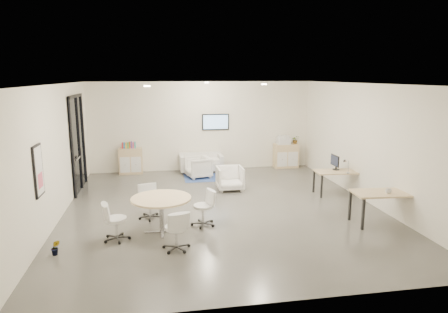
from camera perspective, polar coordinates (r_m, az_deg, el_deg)
name	(u,v)px	position (r m, az deg, el deg)	size (l,w,h in m)	color
room_shell	(222,148)	(10.10, -0.25, 1.23)	(9.60, 10.60, 4.80)	#4E4C47
glass_door	(78,140)	(12.67, -20.17, 2.16)	(0.09, 1.90, 2.85)	black
artwork	(38,171)	(8.73, -24.99, -1.87)	(0.05, 0.54, 1.04)	black
wall_tv	(216,122)	(14.52, -1.22, 4.96)	(0.98, 0.06, 0.58)	black
ceiling_spots	(210,84)	(10.74, -2.07, 10.30)	(3.14, 4.14, 0.03)	#FFEAC6
sideboard_left	(131,161)	(14.40, -13.18, -0.63)	(0.81, 0.42, 0.91)	#D5BA80
sideboard_right	(286,156)	(15.14, 8.82, 0.10)	(0.90, 0.43, 0.90)	#D5BA80
books	(129,145)	(14.31, -13.44, 1.58)	(0.47, 0.14, 0.22)	red
printer	(284,140)	(15.01, 8.50, 2.34)	(0.46, 0.39, 0.32)	white
loveseat	(201,163)	(14.35, -3.31, -0.98)	(1.53, 0.79, 0.57)	silver
blue_rug	(209,177)	(13.57, -2.13, -3.01)	(1.68, 1.12, 0.01)	#2F4792
armchair_left	(198,166)	(13.53, -3.69, -1.40)	(0.75, 0.71, 0.78)	silver
armchair_right	(230,177)	(12.04, 0.86, -2.97)	(0.77, 0.72, 0.79)	silver
desk_rear	(338,173)	(12.04, 15.99, -2.32)	(1.37, 0.76, 0.69)	#D5BA80
desk_front	(384,195)	(10.00, 21.90, -5.16)	(1.50, 0.83, 0.75)	#D5BA80
monitor	(335,162)	(12.09, 15.59, -0.76)	(0.20, 0.50, 0.44)	black
round_table	(161,201)	(8.85, -8.96, -6.32)	(1.31, 1.31, 0.80)	#D5BA80
meeting_chairs	(162,214)	(8.94, -8.90, -8.19)	(2.61, 2.61, 0.82)	white
plant_cabinet	(295,141)	(15.17, 10.15, 2.25)	(0.27, 0.30, 0.23)	#3F7F3F
plant_floor	(56,252)	(8.55, -22.90, -12.41)	(0.17, 0.31, 0.14)	#3F7F3F
cup	(389,191)	(9.89, 22.45, -4.53)	(0.13, 0.10, 0.13)	white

